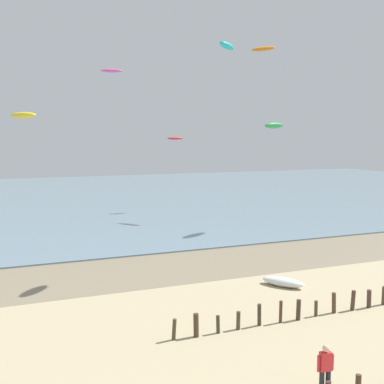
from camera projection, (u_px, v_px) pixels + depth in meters
name	position (u px, v px, depth m)	size (l,w,h in m)	color
wet_sand_strip	(102.00, 275.00, 29.36)	(120.00, 7.40, 0.01)	#84755B
sea	(37.00, 199.00, 64.83)	(160.00, 70.00, 0.10)	slate
groyne_mid	(369.00, 381.00, 15.99)	(10.49, 0.33, 0.68)	#3E3628
groyne_far	(301.00, 309.00, 22.25)	(12.19, 0.31, 1.00)	#423B24
person_by_waterline	(325.00, 369.00, 15.48)	(0.56, 0.27, 1.71)	#232328
grounded_kite	(283.00, 282.00, 27.14)	(2.43, 0.88, 0.49)	white
kite_aloft_0	(23.00, 115.00, 30.61)	(2.49, 0.80, 0.40)	yellow
kite_aloft_2	(175.00, 138.00, 54.23)	(1.88, 0.60, 0.30)	red
kite_aloft_3	(274.00, 126.00, 43.01)	(2.98, 0.95, 0.48)	green
kite_aloft_6	(112.00, 71.00, 50.66)	(2.23, 0.71, 0.36)	#E54C99
kite_aloft_7	(227.00, 46.00, 29.74)	(2.19, 0.70, 0.35)	#19B2B7
kite_aloft_8	(263.00, 49.00, 50.08)	(2.59, 0.83, 0.41)	orange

